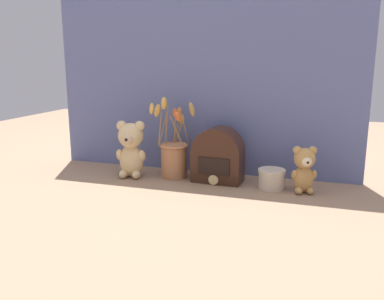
% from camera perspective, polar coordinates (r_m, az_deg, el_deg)
% --- Properties ---
extents(ground_plane, '(4.00, 4.00, 0.00)m').
position_cam_1_polar(ground_plane, '(1.70, -0.20, -4.39)').
color(ground_plane, '#8E7056').
extents(backdrop_wall, '(1.37, 0.02, 0.77)m').
position_cam_1_polar(backdrop_wall, '(1.79, 1.45, 9.05)').
color(backdrop_wall, slate).
rests_on(backdrop_wall, ground).
extents(teddy_bear_large, '(0.13, 0.12, 0.24)m').
position_cam_1_polar(teddy_bear_large, '(1.76, -8.57, 0.29)').
color(teddy_bear_large, '#DBBC84').
rests_on(teddy_bear_large, ground).
extents(teddy_bear_medium, '(0.10, 0.09, 0.18)m').
position_cam_1_polar(teddy_bear_medium, '(1.59, 15.45, -2.54)').
color(teddy_bear_medium, tan).
rests_on(teddy_bear_medium, ground).
extents(flower_vase, '(0.21, 0.16, 0.34)m').
position_cam_1_polar(flower_vase, '(1.74, -2.57, -0.64)').
color(flower_vase, '#AD7047').
rests_on(flower_vase, ground).
extents(vintage_radio, '(0.21, 0.13, 0.23)m').
position_cam_1_polar(vintage_radio, '(1.68, 3.65, -1.07)').
color(vintage_radio, '#381E14').
rests_on(vintage_radio, ground).
extents(decorative_tin_tall, '(0.11, 0.11, 0.08)m').
position_cam_1_polar(decorative_tin_tall, '(1.62, 11.09, -4.01)').
color(decorative_tin_tall, beige).
rests_on(decorative_tin_tall, ground).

